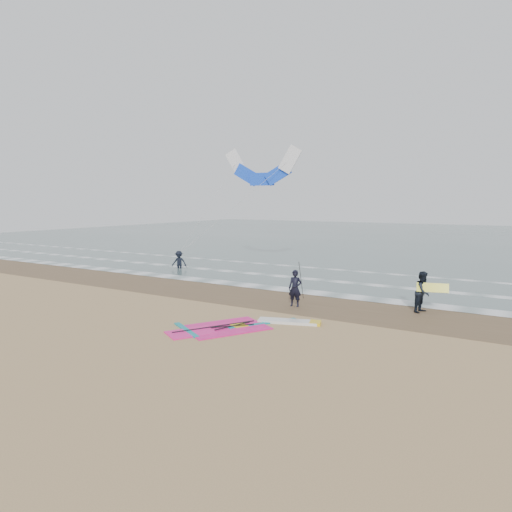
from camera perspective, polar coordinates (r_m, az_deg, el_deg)
The scene contains 11 objects.
ground at distance 17.20m, azimuth -3.47°, elevation -9.40°, with size 120.00×120.00×0.00m, color tan.
sea_water at distance 62.48m, azimuth 22.33°, elevation 1.95°, with size 120.00×80.00×0.02m, color #47605E.
wet_sand_band at distance 22.24m, azimuth 5.36°, elevation -5.65°, with size 120.00×5.00×0.01m, color brown.
foam_waterline at distance 26.24m, azimuth 9.59°, elevation -3.73°, with size 120.00×9.15×0.02m.
windsurf_rig at distance 17.76m, azimuth -1.59°, elevation -8.75°, with size 5.10×4.83×0.12m.
person_standing at distance 21.00m, azimuth 4.91°, elevation -4.04°, with size 0.62×0.41×1.69m, color black.
person_walking at distance 21.13m, azimuth 20.16°, elevation -4.23°, with size 0.88×0.68×1.80m, color black.
person_wading at distance 32.91m, azimuth -9.60°, elevation -0.19°, with size 1.07×0.61×1.65m, color black.
held_pole at distance 20.80m, azimuth 5.66°, elevation -3.05°, with size 0.17×0.86×1.82m.
carried_kiteboard at distance 20.92m, azimuth 21.21°, elevation -3.72°, with size 1.30×0.51×0.39m.
surf_kite at distance 32.63m, azimuth 0.74°, elevation 10.69°, with size 7.91×3.64×7.54m.
Camera 1 is at (9.38, -13.59, 4.81)m, focal length 32.00 mm.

